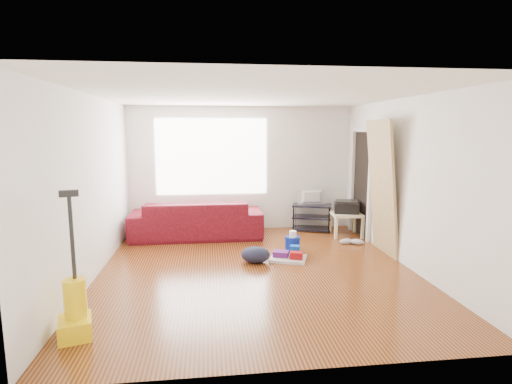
{
  "coord_description": "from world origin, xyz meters",
  "views": [
    {
      "loc": [
        -0.67,
        -5.55,
        2.01
      ],
      "look_at": [
        0.07,
        0.6,
        1.06
      ],
      "focal_mm": 28.0,
      "sensor_mm": 36.0,
      "label": 1
    }
  ],
  "objects": [
    {
      "name": "tv_stand",
      "position": [
        1.41,
        2.22,
        0.27
      ],
      "size": [
        0.87,
        0.66,
        0.53
      ],
      "rotation": [
        0.0,
        0.0,
        -0.33
      ],
      "color": "black",
      "rests_on": "ground"
    },
    {
      "name": "side_table",
      "position": [
        1.95,
        1.71,
        0.38
      ],
      "size": [
        0.6,
        0.6,
        0.45
      ],
      "rotation": [
        0.0,
        0.0,
        -0.08
      ],
      "color": "beige",
      "rests_on": "ground"
    },
    {
      "name": "printer",
      "position": [
        1.95,
        1.71,
        0.57
      ],
      "size": [
        0.54,
        0.46,
        0.24
      ],
      "rotation": [
        0.0,
        0.0,
        -0.27
      ],
      "color": "black",
      "rests_on": "side_table"
    },
    {
      "name": "vacuum",
      "position": [
        -2.0,
        -1.67,
        0.27
      ],
      "size": [
        0.39,
        0.42,
        1.45
      ],
      "rotation": [
        0.0,
        0.0,
        0.28
      ],
      "color": "yellow",
      "rests_on": "ground"
    },
    {
      "name": "room",
      "position": [
        0.07,
        0.15,
        1.25
      ],
      "size": [
        4.51,
        5.01,
        2.51
      ],
      "color": "#402108",
      "rests_on": "ground"
    },
    {
      "name": "sofa",
      "position": [
        -0.91,
        1.95,
        0.0
      ],
      "size": [
        2.46,
        0.96,
        0.72
      ],
      "primitive_type": "imported",
      "rotation": [
        0.0,
        0.0,
        3.14
      ],
      "color": "#39050D",
      "rests_on": "ground"
    },
    {
      "name": "backpack",
      "position": [
        0.03,
        0.33,
        0.0
      ],
      "size": [
        0.52,
        0.46,
        0.25
      ],
      "primitive_type": "ellipsoid",
      "rotation": [
        0.0,
        0.0,
        -0.25
      ],
      "color": "black",
      "rests_on": "ground"
    },
    {
      "name": "tv",
      "position": [
        1.41,
        2.22,
        0.69
      ],
      "size": [
        0.55,
        0.07,
        0.32
      ],
      "primitive_type": "imported",
      "rotation": [
        0.0,
        0.0,
        3.14
      ],
      "color": "black",
      "rests_on": "tv_stand"
    },
    {
      "name": "door_panel",
      "position": [
        2.13,
        0.58,
        0.0
      ],
      "size": [
        0.27,
        0.88,
        2.19
      ],
      "primitive_type": "cube",
      "rotation": [
        0.0,
        -0.1,
        0.0
      ],
      "color": "#9C734A",
      "rests_on": "ground"
    },
    {
      "name": "toilet_paper",
      "position": [
        0.71,
        0.81,
        0.18
      ],
      "size": [
        0.12,
        0.12,
        0.11
      ],
      "primitive_type": "cylinder",
      "color": "white",
      "rests_on": "bucket"
    },
    {
      "name": "sneakers",
      "position": [
        1.85,
        1.11,
        0.05
      ],
      "size": [
        0.45,
        0.23,
        0.1
      ],
      "rotation": [
        0.0,
        0.0,
        -0.29
      ],
      "color": "silver",
      "rests_on": "ground"
    },
    {
      "name": "cleaning_tray",
      "position": [
        0.57,
        0.41,
        0.06
      ],
      "size": [
        0.66,
        0.59,
        0.2
      ],
      "rotation": [
        0.0,
        0.0,
        -0.34
      ],
      "color": "silver",
      "rests_on": "ground"
    },
    {
      "name": "bucket",
      "position": [
        0.72,
        0.85,
        0.0
      ],
      "size": [
        0.3,
        0.3,
        0.25
      ],
      "primitive_type": "cylinder",
      "rotation": [
        0.0,
        0.0,
        0.21
      ],
      "color": "navy",
      "rests_on": "ground"
    }
  ]
}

